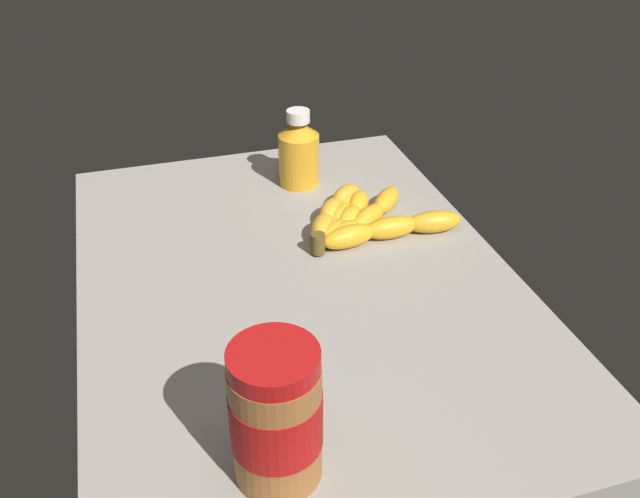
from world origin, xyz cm
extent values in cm
cube|color=gray|center=(0.00, 0.00, -2.42)|extent=(81.01, 56.74, 4.84)
ellipsoid|color=gold|center=(-5.49, 8.92, 1.64)|extent=(4.49, 8.71, 3.28)
ellipsoid|color=gold|center=(-6.05, 15.53, 1.64)|extent=(3.43, 8.37, 3.28)
ellipsoid|color=gold|center=(-5.73, 22.16, 1.64)|extent=(4.20, 8.63, 3.28)
ellipsoid|color=gold|center=(-6.76, 8.25, 1.53)|extent=(6.10, 8.22, 3.06)
ellipsoid|color=gold|center=(-9.93, 13.45, 1.53)|extent=(7.04, 7.96, 3.06)
ellipsoid|color=gold|center=(-14.04, 17.95, 1.53)|extent=(7.73, 7.40, 3.06)
ellipsoid|color=gold|center=(-7.14, 7.22, 1.61)|extent=(6.19, 6.68, 3.21)
ellipsoid|color=gold|center=(-10.41, 10.67, 1.61)|extent=(6.62, 6.33, 3.21)
ellipsoid|color=gold|center=(-14.31, 13.39, 1.61)|extent=(6.77, 5.71, 3.21)
ellipsoid|color=gold|center=(-7.77, 6.75, 1.58)|extent=(6.75, 6.45, 3.17)
ellipsoid|color=gold|center=(-11.71, 9.74, 1.58)|extent=(6.91, 6.05, 3.17)
ellipsoid|color=gold|center=(-16.01, 12.17, 1.58)|extent=(6.95, 5.54, 3.17)
ellipsoid|color=gold|center=(-8.40, 5.98, 1.76)|extent=(7.32, 6.03, 3.52)
ellipsoid|color=gold|center=(-12.73, 8.70, 1.76)|extent=(7.23, 6.71, 3.52)
ellipsoid|color=gold|center=(-16.46, 12.19, 1.76)|extent=(6.89, 7.14, 3.52)
cylinder|color=brown|center=(-4.77, 4.15, 1.80)|extent=(2.00, 2.00, 3.00)
cylinder|color=#9E602D|center=(29.82, -10.10, 6.47)|extent=(8.27, 8.27, 12.94)
cylinder|color=#B71414|center=(29.82, -10.10, 7.12)|extent=(8.44, 8.44, 5.82)
cylinder|color=#B71414|center=(29.82, -10.10, 13.85)|extent=(8.11, 8.11, 1.81)
cylinder|color=gold|center=(-26.31, 7.34, 4.29)|extent=(6.66, 6.66, 8.59)
cone|color=gold|center=(-26.31, 7.34, 9.74)|extent=(6.66, 6.66, 2.29)
cylinder|color=white|center=(-26.31, 7.34, 11.82)|extent=(3.71, 3.71, 1.87)
camera|label=1|loc=(72.25, -18.81, 53.07)|focal=38.56mm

